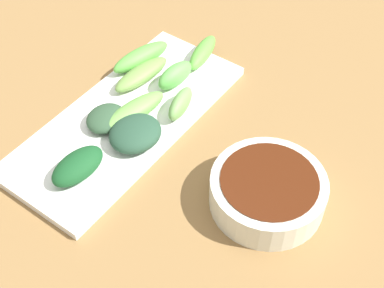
{
  "coord_description": "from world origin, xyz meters",
  "views": [
    {
      "loc": [
        -0.29,
        0.34,
        0.55
      ],
      "look_at": [
        -0.02,
        -0.02,
        0.05
      ],
      "focal_mm": 50.29,
      "sensor_mm": 36.0,
      "label": 1
    }
  ],
  "objects": [
    {
      "name": "broccoli_stalk_0",
      "position": [
        0.08,
        -0.03,
        0.04
      ],
      "size": [
        0.05,
        0.1,
        0.02
      ],
      "primitive_type": "ellipsoid",
      "rotation": [
        0.0,
        0.0,
        -0.19
      ],
      "color": "#6EAC4D",
      "rests_on": "serving_plate"
    },
    {
      "name": "tabletop",
      "position": [
        0.0,
        0.0,
        0.01
      ],
      "size": [
        2.1,
        2.1,
        0.02
      ],
      "primitive_type": "cube",
      "color": "olive",
      "rests_on": "ground"
    },
    {
      "name": "broccoli_stalk_2",
      "position": [
        0.12,
        -0.1,
        0.04
      ],
      "size": [
        0.04,
        0.1,
        0.02
      ],
      "primitive_type": "ellipsoid",
      "rotation": [
        0.0,
        0.0,
        -0.13
      ],
      "color": "#729F4A",
      "rests_on": "serving_plate"
    },
    {
      "name": "broccoli_stalk_7",
      "position": [
        0.07,
        -0.19,
        0.04
      ],
      "size": [
        0.04,
        0.09,
        0.02
      ],
      "primitive_type": "ellipsoid",
      "rotation": [
        0.0,
        0.0,
        0.21
      ],
      "color": "#5EB740",
      "rests_on": "serving_plate"
    },
    {
      "name": "serving_plate",
      "position": [
        0.09,
        -0.03,
        0.03
      ],
      "size": [
        0.15,
        0.36,
        0.01
      ],
      "primitive_type": "cube",
      "color": "white",
      "rests_on": "tabletop"
    },
    {
      "name": "broccoli_leafy_1",
      "position": [
        0.07,
        0.08,
        0.05
      ],
      "size": [
        0.05,
        0.08,
        0.03
      ],
      "primitive_type": "ellipsoid",
      "rotation": [
        0.0,
        0.0,
        -0.07
      ],
      "color": "#184E24",
      "rests_on": "serving_plate"
    },
    {
      "name": "broccoli_stalk_5",
      "position": [
        0.07,
        -0.12,
        0.05
      ],
      "size": [
        0.03,
        0.07,
        0.03
      ],
      "primitive_type": "ellipsoid",
      "rotation": [
        0.0,
        0.0,
        -0.1
      ],
      "color": "#5EB84D",
      "rests_on": "serving_plate"
    },
    {
      "name": "broccoli_leafy_4",
      "position": [
        0.05,
        -0.0,
        0.05
      ],
      "size": [
        0.07,
        0.08,
        0.03
      ],
      "primitive_type": "ellipsoid",
      "rotation": [
        0.0,
        0.0,
        -0.09
      ],
      "color": "#264935",
      "rests_on": "serving_plate"
    },
    {
      "name": "sauce_bowl",
      "position": [
        -0.14,
        -0.02,
        0.04
      ],
      "size": [
        0.14,
        0.14,
        0.04
      ],
      "color": "silver",
      "rests_on": "tabletop"
    },
    {
      "name": "broccoli_stalk_3",
      "position": [
        0.03,
        -0.08,
        0.05
      ],
      "size": [
        0.03,
        0.07,
        0.03
      ],
      "primitive_type": "ellipsoid",
      "rotation": [
        0.0,
        0.0,
        0.23
      ],
      "color": "#6EA554",
      "rests_on": "serving_plate"
    },
    {
      "name": "broccoli_leafy_8",
      "position": [
        0.1,
        0.0,
        0.04
      ],
      "size": [
        0.05,
        0.06,
        0.02
      ],
      "primitive_type": "ellipsoid",
      "rotation": [
        0.0,
        0.0,
        0.05
      ],
      "color": "#2F4F34",
      "rests_on": "serving_plate"
    },
    {
      "name": "broccoli_stalk_6",
      "position": [
        0.14,
        -0.12,
        0.05
      ],
      "size": [
        0.05,
        0.1,
        0.03
      ],
      "primitive_type": "ellipsoid",
      "rotation": [
        0.0,
        0.0,
        -0.23
      ],
      "color": "#5DB944",
      "rests_on": "serving_plate"
    }
  ]
}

